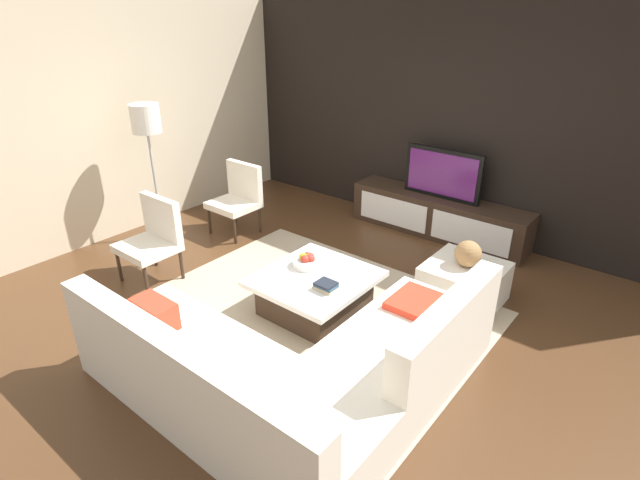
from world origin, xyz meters
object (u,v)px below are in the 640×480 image
(floor_lamp, at_px, (147,127))
(fruit_bowl, at_px, (307,261))
(media_console, at_px, (438,216))
(television, at_px, (443,174))
(ottoman, at_px, (464,284))
(book_stack, at_px, (326,286))
(decorative_ball, at_px, (468,254))
(sectional_couch, at_px, (293,369))
(coffee_table, at_px, (315,293))
(accent_chair_far, at_px, (238,194))
(accent_chair_near, at_px, (154,235))

(floor_lamp, height_order, fruit_bowl, floor_lamp)
(floor_lamp, bearing_deg, media_console, 40.28)
(television, relative_size, fruit_bowl, 3.47)
(media_console, height_order, ottoman, media_console)
(book_stack, bearing_deg, fruit_bowl, 151.13)
(book_stack, bearing_deg, decorative_ball, 55.37)
(ottoman, bearing_deg, book_stack, -124.63)
(ottoman, bearing_deg, decorative_ball, 0.00)
(sectional_couch, height_order, coffee_table, sectional_couch)
(ottoman, bearing_deg, sectional_couch, -101.29)
(coffee_table, distance_m, accent_chair_far, 2.11)
(accent_chair_near, relative_size, decorative_ball, 3.43)
(fruit_bowl, xyz_separation_m, accent_chair_far, (-1.74, 0.73, 0.06))
(sectional_couch, bearing_deg, ottoman, 78.71)
(ottoman, xyz_separation_m, fruit_bowl, (-1.20, -0.93, 0.23))
(floor_lamp, distance_m, fruit_bowl, 2.53)
(sectional_couch, xyz_separation_m, accent_chair_far, (-2.53, 1.83, 0.21))
(decorative_ball, bearing_deg, coffee_table, -134.62)
(accent_chair_near, height_order, book_stack, accent_chair_near)
(media_console, bearing_deg, decorative_ball, -54.09)
(sectional_couch, height_order, floor_lamp, floor_lamp)
(television, xyz_separation_m, sectional_couch, (0.51, -3.30, -0.52))
(ottoman, bearing_deg, floor_lamp, -164.86)
(coffee_table, xyz_separation_m, book_stack, (0.22, -0.12, 0.22))
(accent_chair_near, xyz_separation_m, accent_chair_far, (-0.20, 1.37, -0.00))
(ottoman, distance_m, decorative_ball, 0.33)
(coffee_table, xyz_separation_m, decorative_ball, (1.02, 1.03, 0.33))
(decorative_ball, bearing_deg, media_console, 125.91)
(sectional_couch, distance_m, accent_chair_near, 2.39)
(floor_lamp, bearing_deg, book_stack, -4.03)
(accent_chair_near, height_order, accent_chair_far, same)
(accent_chair_far, bearing_deg, media_console, 41.51)
(television, relative_size, book_stack, 5.00)
(floor_lamp, bearing_deg, fruit_bowl, 0.71)
(ottoman, bearing_deg, television, 125.90)
(media_console, relative_size, floor_lamp, 1.37)
(sectional_couch, distance_m, fruit_bowl, 1.37)
(media_console, distance_m, fruit_bowl, 2.22)
(book_stack, bearing_deg, sectional_couch, -66.12)
(ottoman, height_order, fruit_bowl, fruit_bowl)
(floor_lamp, bearing_deg, decorative_ball, 15.14)
(coffee_table, distance_m, ottoman, 1.45)
(accent_chair_near, bearing_deg, sectional_couch, -18.36)
(fruit_bowl, bearing_deg, decorative_ball, 37.79)
(coffee_table, bearing_deg, accent_chair_far, 156.59)
(coffee_table, relative_size, accent_chair_far, 1.18)
(fruit_bowl, distance_m, book_stack, 0.46)
(decorative_ball, bearing_deg, accent_chair_far, -176.14)
(book_stack, bearing_deg, accent_chair_near, -168.00)
(television, xyz_separation_m, accent_chair_near, (-1.82, -2.83, -0.31))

